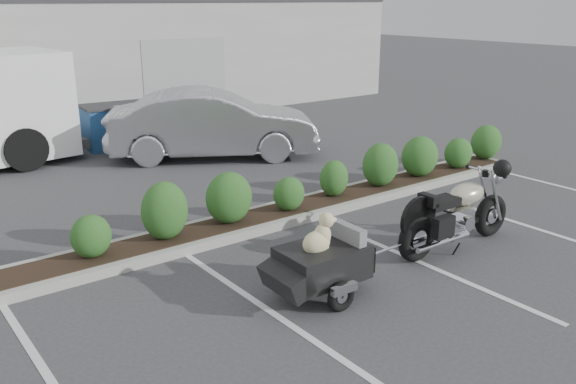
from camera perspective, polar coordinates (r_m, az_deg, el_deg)
ground at (r=9.14m, az=4.17°, el=-7.13°), size 90.00×90.00×0.00m
planter_kerb at (r=11.28m, az=0.67°, el=-1.76°), size 12.00×1.00×0.15m
building at (r=23.92m, az=-24.18°, el=11.80°), size 26.00×10.00×4.00m
motorcycle at (r=9.99m, az=15.58°, el=-2.01°), size 2.51×0.84×1.44m
pet_trailer at (r=8.12m, az=3.14°, el=-6.53°), size 1.99×1.11×1.19m
sedan at (r=15.34m, az=-7.04°, el=6.33°), size 5.33×4.10×1.69m
dumpster at (r=17.03m, az=-15.74°, el=6.02°), size 1.84×1.35×1.14m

